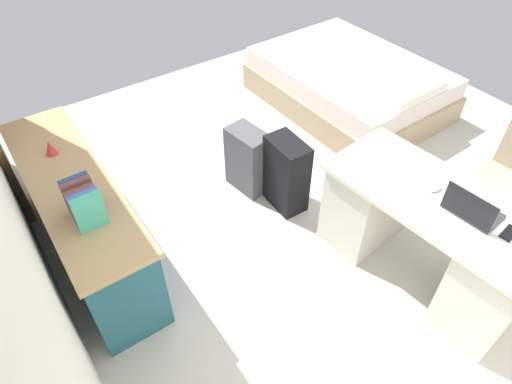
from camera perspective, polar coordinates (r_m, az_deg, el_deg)
name	(u,v)px	position (r m, az deg, el deg)	size (l,w,h in m)	color
ground_plane	(318,197)	(3.87, 7.94, -0.68)	(5.32, 5.32, 0.00)	beige
desk	(426,235)	(3.24, 20.82, -5.19)	(1.50, 0.80, 0.73)	silver
office_chair	(508,189)	(3.79, 29.42, 0.36)	(0.52, 0.52, 0.94)	black
credenza	(83,218)	(3.39, -21.16, -3.14)	(1.80, 0.48, 0.73)	#235B6B
bed	(350,84)	(4.96, 11.83, 13.31)	(1.93, 1.44, 0.58)	tan
suitcase_black	(286,174)	(3.59, 3.87, 2.27)	(0.36, 0.22, 0.63)	black
suitcase_spare_grey	(248,160)	(3.76, -1.02, 4.09)	(0.36, 0.22, 0.57)	#4C4C51
laptop	(471,209)	(2.93, 25.73, -2.00)	(0.33, 0.25, 0.21)	#333338
computer_mouse	(435,188)	(3.05, 21.88, 0.52)	(0.06, 0.10, 0.03)	white
cell_phone_near_laptop	(509,233)	(2.96, 29.55, -4.55)	(0.07, 0.14, 0.01)	black
book_row	(84,203)	(2.77, -21.06, -1.28)	(0.24, 0.17, 0.24)	#47B99C
figurine_small	(50,148)	(3.38, -24.76, 5.16)	(0.08, 0.08, 0.11)	red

